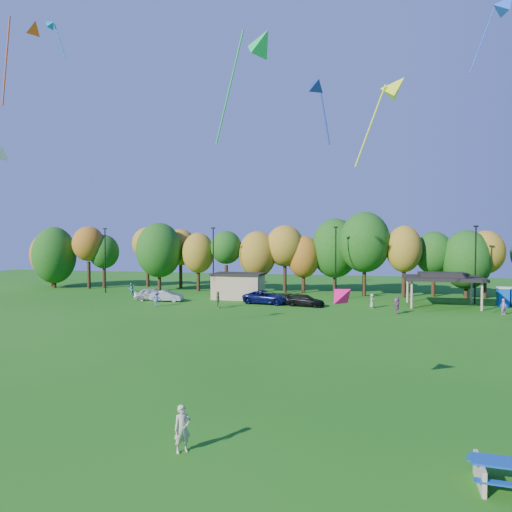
% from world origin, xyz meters
% --- Properties ---
extents(ground, '(160.00, 160.00, 0.00)m').
position_xyz_m(ground, '(0.00, 0.00, 0.00)').
color(ground, '#19600F').
rests_on(ground, ground).
extents(tree_line, '(93.57, 10.55, 11.15)m').
position_xyz_m(tree_line, '(-1.03, 45.51, 5.91)').
color(tree_line, black).
rests_on(tree_line, ground).
extents(lamp_posts, '(64.50, 0.25, 9.09)m').
position_xyz_m(lamp_posts, '(2.00, 40.00, 4.90)').
color(lamp_posts, black).
rests_on(lamp_posts, ground).
extents(utility_building, '(6.30, 4.30, 3.25)m').
position_xyz_m(utility_building, '(-10.00, 38.00, 1.64)').
color(utility_building, tan).
rests_on(utility_building, ground).
extents(pavilion, '(8.20, 6.20, 3.77)m').
position_xyz_m(pavilion, '(14.00, 37.00, 3.23)').
color(pavilion, tan).
rests_on(pavilion, ground).
extents(picnic_table, '(2.00, 1.69, 0.83)m').
position_xyz_m(picnic_table, '(9.71, -2.56, 0.48)').
color(picnic_table, tan).
rests_on(picnic_table, ground).
extents(kite_flyer, '(0.71, 0.70, 1.66)m').
position_xyz_m(kite_flyer, '(-0.54, -2.60, 0.83)').
color(kite_flyer, '#C6B794').
rests_on(kite_flyer, ground).
extents(car_a, '(4.75, 2.72, 1.52)m').
position_xyz_m(car_a, '(-19.89, 34.23, 0.76)').
color(car_a, silver).
rests_on(car_a, ground).
extents(car_b, '(4.06, 1.71, 1.30)m').
position_xyz_m(car_b, '(-17.71, 33.50, 0.65)').
color(car_b, '#A3A2A8').
rests_on(car_b, ground).
extents(car_c, '(5.77, 3.18, 1.53)m').
position_xyz_m(car_c, '(-5.52, 34.32, 0.76)').
color(car_c, '#0B1147').
rests_on(car_c, ground).
extents(car_d, '(4.69, 2.59, 1.29)m').
position_xyz_m(car_d, '(-0.95, 33.45, 0.64)').
color(car_d, black).
rests_on(car_d, ground).
extents(far_person_0, '(0.62, 1.59, 1.68)m').
position_xyz_m(far_person_0, '(8.70, 30.37, 0.84)').
color(far_person_0, '#9B4087').
rests_on(far_person_0, ground).
extents(far_person_1, '(0.86, 0.97, 1.66)m').
position_xyz_m(far_person_1, '(-24.82, 37.82, 0.83)').
color(far_person_1, '#568EBE').
rests_on(far_person_1, ground).
extents(far_person_2, '(0.56, 0.80, 1.57)m').
position_xyz_m(far_person_2, '(6.34, 33.82, 0.78)').
color(far_person_2, '#82A26F').
rests_on(far_person_2, ground).
extents(far_person_3, '(1.21, 0.90, 1.66)m').
position_xyz_m(far_person_3, '(-17.04, 29.44, 0.83)').
color(far_person_3, '#48499F').
rests_on(far_person_3, ground).
extents(far_person_4, '(0.69, 0.64, 1.59)m').
position_xyz_m(far_person_4, '(18.98, 32.26, 0.79)').
color(far_person_4, '#BD5FCA').
rests_on(far_person_4, ground).
extents(far_person_5, '(0.58, 1.14, 1.86)m').
position_xyz_m(far_person_5, '(-9.96, 29.69, 0.93)').
color(far_person_5, '#788953').
rests_on(far_person_5, ground).
extents(kite_0, '(4.11, 2.14, 6.65)m').
position_xyz_m(kite_0, '(16.93, 25.55, 27.22)').
color(kite_0, blue).
extents(kite_1, '(1.85, 2.62, 4.45)m').
position_xyz_m(kite_1, '(2.36, 12.25, 17.22)').
color(kite_1, navy).
extents(kite_4, '(2.70, 1.25, 4.42)m').
position_xyz_m(kite_4, '(-26.68, 24.63, 29.87)').
color(kite_4, '#0B76A8').
extents(kite_5, '(1.98, 1.71, 3.41)m').
position_xyz_m(kite_5, '(-17.25, 7.61, 13.01)').
color(kite_5, silver).
extents(kite_9, '(3.36, 2.43, 6.27)m').
position_xyz_m(kite_9, '(-17.56, 11.07, 22.47)').
color(kite_9, '#FF4E16').
extents(kite_13, '(1.65, 1.63, 1.34)m').
position_xyz_m(kite_13, '(4.72, 3.38, 5.00)').
color(kite_13, '#D10B5C').
extents(kite_14, '(4.47, 2.94, 7.66)m').
position_xyz_m(kite_14, '(-0.95, 11.46, 20.01)').
color(kite_14, green).
extents(kite_15, '(3.39, 1.54, 5.55)m').
position_xyz_m(kite_15, '(7.28, 10.94, 16.35)').
color(kite_15, '#DFFF1A').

